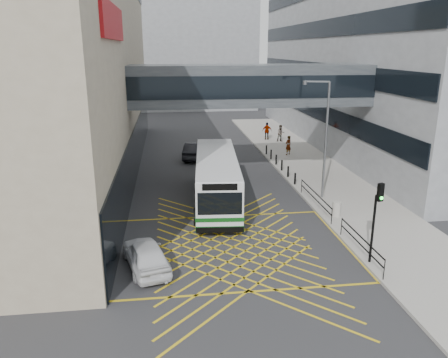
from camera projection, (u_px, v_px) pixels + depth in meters
name	position (u px, v px, depth m)	size (l,w,h in m)	color
ground	(234.00, 247.00, 23.24)	(120.00, 120.00, 0.00)	#333335
building_right	(425.00, 50.00, 46.09)	(24.09, 44.00, 20.00)	gray
building_far	(173.00, 55.00, 77.42)	(28.00, 16.00, 18.00)	gray
skybridge	(250.00, 85.00, 32.85)	(20.00, 4.10, 3.00)	#3F444A
pavement	(309.00, 167.00, 38.56)	(6.00, 54.00, 0.16)	#A8A39A
box_junction	(234.00, 247.00, 23.24)	(12.00, 9.00, 0.01)	gold
bus	(217.00, 178.00, 29.46)	(3.65, 11.92, 3.29)	white
car_white	(146.00, 255.00, 20.78)	(1.89, 4.61, 1.47)	white
car_dark	(194.00, 150.00, 41.78)	(1.95, 4.99, 1.56)	black
car_silver	(224.00, 157.00, 39.60)	(1.77, 4.18, 1.30)	gray
traffic_light	(377.00, 212.00, 20.44)	(0.33, 0.49, 4.07)	black
street_lamp	(324.00, 133.00, 29.31)	(1.79, 0.74, 7.97)	slate
litter_bin	(336.00, 209.00, 27.03)	(0.53, 0.53, 0.92)	#ADA89E
kerb_railings	(333.00, 214.00, 25.43)	(0.05, 12.54, 1.00)	black
bollards	(279.00, 162.00, 38.08)	(0.14, 10.14, 0.90)	black
pedestrian_a	(288.00, 145.00, 42.53)	(0.74, 0.53, 1.86)	gray
pedestrian_b	(281.00, 133.00, 48.53)	(0.90, 0.52, 1.84)	gray
pedestrian_c	(267.00, 131.00, 49.60)	(1.15, 0.55, 1.95)	gray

